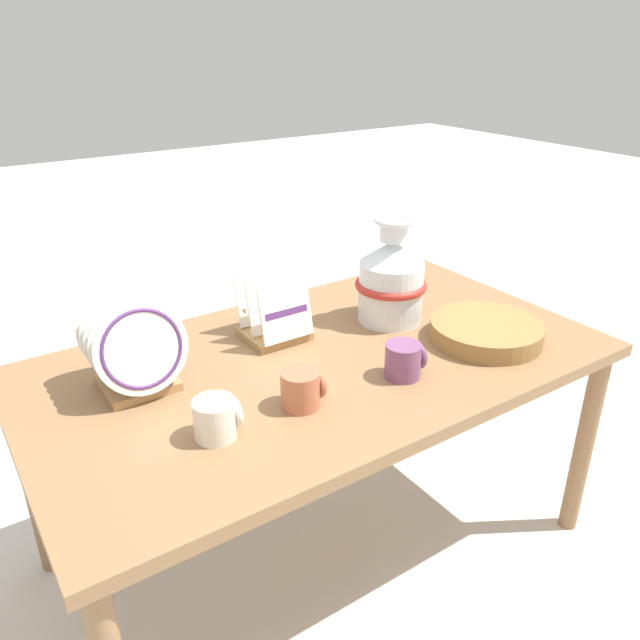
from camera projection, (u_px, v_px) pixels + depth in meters
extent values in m
plane|color=beige|center=(320.00, 543.00, 1.96)|extent=(14.00, 14.00, 0.00)
cube|color=olive|center=(320.00, 363.00, 1.69)|extent=(1.54, 0.86, 0.03)
cylinder|color=olive|center=(584.00, 445.00, 1.91)|extent=(0.06, 0.06, 0.63)
cylinder|color=olive|center=(32.00, 482.00, 1.75)|extent=(0.06, 0.06, 0.63)
cylinder|color=olive|center=(416.00, 349.00, 2.48)|extent=(0.06, 0.06, 0.63)
cylinder|color=silver|center=(391.00, 292.00, 1.86)|extent=(0.19, 0.19, 0.18)
cone|color=silver|center=(393.00, 252.00, 1.81)|extent=(0.19, 0.19, 0.07)
cylinder|color=silver|center=(394.00, 231.00, 1.78)|extent=(0.08, 0.08, 0.06)
torus|color=silver|center=(394.00, 220.00, 1.77)|extent=(0.12, 0.12, 0.02)
torus|color=#B72D23|center=(391.00, 285.00, 1.85)|extent=(0.21, 0.21, 0.02)
cube|color=tan|center=(138.00, 383.00, 1.54)|extent=(0.17, 0.16, 0.02)
cylinder|color=tan|center=(104.00, 365.00, 1.54)|extent=(0.01, 0.01, 0.06)
cylinder|color=tan|center=(151.00, 352.00, 1.60)|extent=(0.01, 0.01, 0.06)
cylinder|color=white|center=(142.00, 349.00, 1.43)|extent=(0.22, 0.05, 0.22)
torus|color=#5B3375|center=(142.00, 349.00, 1.43)|extent=(0.19, 0.05, 0.19)
cylinder|color=white|center=(137.00, 343.00, 1.46)|extent=(0.22, 0.05, 0.22)
cylinder|color=white|center=(132.00, 338.00, 1.48)|extent=(0.22, 0.05, 0.22)
cylinder|color=white|center=(127.00, 332.00, 1.51)|extent=(0.22, 0.05, 0.22)
cylinder|color=white|center=(123.00, 327.00, 1.54)|extent=(0.22, 0.05, 0.22)
cube|color=tan|center=(274.00, 333.00, 1.79)|extent=(0.17, 0.16, 0.02)
cylinder|color=tan|center=(244.00, 318.00, 1.79)|extent=(0.01, 0.01, 0.06)
cylinder|color=tan|center=(280.00, 308.00, 1.85)|extent=(0.01, 0.01, 0.06)
cube|color=white|center=(286.00, 312.00, 1.69)|extent=(0.16, 0.04, 0.15)
cube|color=white|center=(273.00, 304.00, 1.75)|extent=(0.16, 0.04, 0.15)
cube|color=white|center=(261.00, 296.00, 1.80)|extent=(0.16, 0.04, 0.15)
cube|color=#5B3375|center=(286.00, 313.00, 1.69)|extent=(0.13, 0.01, 0.02)
cylinder|color=olive|center=(485.00, 338.00, 1.77)|extent=(0.31, 0.31, 0.01)
cylinder|color=olive|center=(485.00, 336.00, 1.77)|extent=(0.31, 0.31, 0.01)
cylinder|color=olive|center=(486.00, 333.00, 1.76)|extent=(0.31, 0.31, 0.01)
cylinder|color=olive|center=(486.00, 330.00, 1.76)|extent=(0.31, 0.31, 0.01)
cylinder|color=olive|center=(486.00, 327.00, 1.76)|extent=(0.31, 0.31, 0.01)
cylinder|color=olive|center=(487.00, 324.00, 1.75)|extent=(0.31, 0.31, 0.01)
cylinder|color=silver|center=(215.00, 419.00, 1.33)|extent=(0.09, 0.09, 0.09)
torus|color=silver|center=(234.00, 412.00, 1.36)|extent=(0.02, 0.07, 0.07)
cylinder|color=#B76647|center=(300.00, 389.00, 1.44)|extent=(0.09, 0.09, 0.09)
torus|color=#B76647|center=(317.00, 383.00, 1.47)|extent=(0.02, 0.07, 0.07)
cylinder|color=#7A4770|center=(403.00, 361.00, 1.57)|extent=(0.09, 0.09, 0.09)
torus|color=#7A4770|center=(417.00, 355.00, 1.59)|extent=(0.02, 0.07, 0.07)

